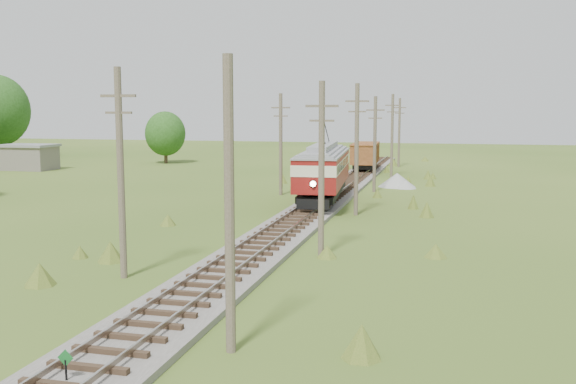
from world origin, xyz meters
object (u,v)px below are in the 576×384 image
(gondola, at_px, (365,154))
(gravel_pile, at_px, (398,181))
(switch_marker, at_px, (66,366))
(streetcar, at_px, (323,168))

(gondola, relative_size, gravel_pile, 2.27)
(switch_marker, relative_size, gravel_pile, 0.28)
(streetcar, relative_size, gondola, 1.56)
(streetcar, bearing_deg, gondola, 84.99)
(gravel_pile, bearing_deg, gondola, 109.90)
(switch_marker, xyz_separation_m, gondola, (0.20, 59.90, 1.47))
(gondola, bearing_deg, switch_marker, -92.77)
(switch_marker, relative_size, streetcar, 0.08)
(switch_marker, xyz_separation_m, streetcar, (0.20, 34.21, 2.18))
(streetcar, bearing_deg, gravel_pile, 63.70)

